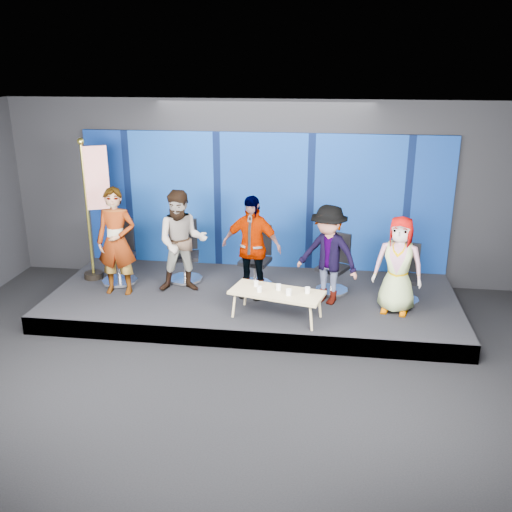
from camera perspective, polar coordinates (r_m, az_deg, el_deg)
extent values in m
plane|color=black|center=(7.93, -2.93, -12.66)|extent=(10.00, 10.00, 0.00)
cube|color=black|center=(10.97, 0.80, 6.31)|extent=(10.00, 0.02, 3.50)
cube|color=black|center=(3.80, -15.48, -21.22)|extent=(10.00, 0.02, 3.50)
cube|color=black|center=(6.79, -3.44, 13.38)|extent=(10.00, 8.00, 0.02)
cube|color=black|center=(10.05, -0.30, -4.51)|extent=(7.00, 3.00, 0.30)
cube|color=#06184F|center=(10.96, 0.77, 5.49)|extent=(7.00, 0.08, 2.60)
cylinder|color=silver|center=(10.72, -13.45, -2.47)|extent=(0.68, 0.68, 0.06)
cylinder|color=silver|center=(10.63, -13.55, -1.22)|extent=(0.08, 0.08, 0.43)
cube|color=black|center=(10.56, -13.64, -0.12)|extent=(0.54, 0.54, 0.08)
cube|color=black|center=(10.69, -13.35, 2.14)|extent=(0.48, 0.07, 0.59)
imported|color=black|center=(10.00, -13.78, 1.41)|extent=(0.70, 0.47, 1.86)
cylinder|color=silver|center=(10.61, -7.04, -2.31)|extent=(0.74, 0.74, 0.06)
cylinder|color=silver|center=(10.52, -7.09, -1.09)|extent=(0.07, 0.07, 0.42)
cube|color=black|center=(10.45, -7.14, -0.02)|extent=(0.59, 0.59, 0.07)
cube|color=black|center=(10.59, -7.15, 2.19)|extent=(0.46, 0.15, 0.57)
imported|color=black|center=(9.89, -7.40, 1.44)|extent=(1.00, 0.85, 1.80)
cylinder|color=silver|center=(10.29, -0.10, -2.85)|extent=(0.72, 0.72, 0.06)
cylinder|color=silver|center=(10.20, -0.10, -1.62)|extent=(0.07, 0.07, 0.41)
cube|color=black|center=(10.13, -0.10, -0.53)|extent=(0.58, 0.58, 0.07)
cube|color=black|center=(10.25, 0.35, 1.69)|extent=(0.45, 0.14, 0.57)
imported|color=black|center=(9.58, -0.47, 0.91)|extent=(1.10, 0.62, 1.77)
cylinder|color=silver|center=(10.12, 7.56, -3.43)|extent=(0.77, 0.77, 0.06)
cylinder|color=silver|center=(10.03, 7.61, -2.25)|extent=(0.07, 0.07, 0.39)
cube|color=black|center=(9.97, 7.66, -1.21)|extent=(0.62, 0.62, 0.07)
cube|color=black|center=(10.06, 8.32, 0.88)|extent=(0.41, 0.23, 0.53)
imported|color=black|center=(9.42, 7.21, 0.11)|extent=(1.24, 1.02, 1.67)
cylinder|color=silver|center=(9.96, 14.43, -4.27)|extent=(0.67, 0.67, 0.06)
cylinder|color=silver|center=(9.88, 14.53, -3.14)|extent=(0.06, 0.06, 0.37)
cube|color=black|center=(9.81, 14.62, -2.15)|extent=(0.53, 0.53, 0.06)
cube|color=black|center=(9.92, 14.93, -0.08)|extent=(0.40, 0.14, 0.51)
imported|color=black|center=(9.28, 14.04, -0.89)|extent=(0.87, 0.67, 1.59)
cube|color=tan|center=(8.92, 2.10, -3.68)|extent=(1.55, 0.94, 0.04)
cylinder|color=tan|center=(9.02, -2.22, -4.95)|extent=(0.04, 0.04, 0.40)
cylinder|color=tan|center=(9.43, -1.05, -3.86)|extent=(0.04, 0.04, 0.40)
cylinder|color=tan|center=(8.63, 5.52, -6.19)|extent=(0.04, 0.04, 0.40)
cylinder|color=tan|center=(9.05, 6.38, -4.99)|extent=(0.04, 0.04, 0.40)
cylinder|color=white|center=(9.09, 0.01, -2.77)|extent=(0.07, 0.07, 0.09)
cylinder|color=white|center=(8.87, 0.35, -3.32)|extent=(0.08, 0.08, 0.09)
cylinder|color=white|center=(8.95, 2.27, -3.13)|extent=(0.08, 0.08, 0.09)
cylinder|color=white|center=(8.76, 3.29, -3.63)|extent=(0.08, 0.08, 0.10)
cylinder|color=white|center=(8.86, 5.17, -3.43)|extent=(0.08, 0.08, 0.09)
cylinder|color=black|center=(11.08, -15.91, -1.86)|extent=(0.34, 0.34, 0.11)
cylinder|color=gold|center=(10.72, -16.50, 4.35)|extent=(0.05, 0.05, 2.37)
sphere|color=gold|center=(10.49, -17.14, 10.90)|extent=(0.12, 0.12, 0.12)
cube|color=red|center=(10.57, -15.63, 7.54)|extent=(0.40, 0.23, 1.13)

